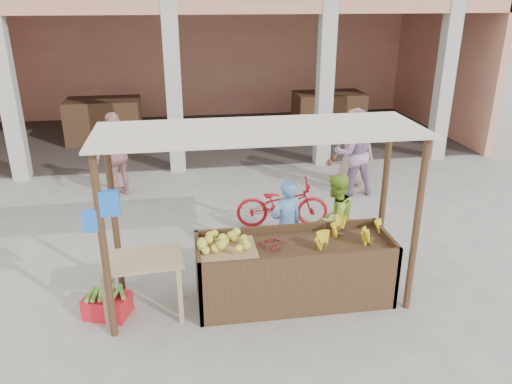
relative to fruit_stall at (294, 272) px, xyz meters
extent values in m
plane|color=gray|center=(-0.50, 0.00, -0.40)|extent=(60.00, 60.00, 0.00)
cube|color=tan|center=(-0.50, 11.40, 1.60)|extent=(14.00, 0.20, 4.00)
cube|color=tan|center=(6.40, 8.50, 1.60)|extent=(0.20, 6.00, 4.00)
cube|color=tan|center=(-0.50, 5.65, 3.35)|extent=(14.00, 0.30, 0.50)
cube|color=beige|center=(-5.00, 5.65, 1.60)|extent=(0.35, 0.35, 4.00)
cube|color=beige|center=(-1.50, 5.65, 1.60)|extent=(0.35, 0.35, 4.00)
cube|color=beige|center=(2.00, 5.65, 1.60)|extent=(0.35, 0.35, 4.00)
cube|color=beige|center=(5.00, 5.65, 1.60)|extent=(0.35, 0.35, 4.00)
cube|color=#513720|center=(-3.50, 8.50, 0.20)|extent=(2.00, 1.20, 1.20)
cube|color=#513720|center=(3.00, 8.50, 0.20)|extent=(2.00, 1.20, 1.20)
cube|color=#513720|center=(0.00, 0.00, 0.00)|extent=(2.60, 0.95, 0.80)
cylinder|color=#513720|center=(-2.35, -0.45, 0.78)|extent=(0.09, 0.09, 2.35)
cylinder|color=#513720|center=(1.45, -0.45, 0.78)|extent=(0.09, 0.09, 2.35)
cylinder|color=#513720|center=(-2.35, 0.60, 0.78)|extent=(0.09, 0.09, 2.35)
cylinder|color=#513720|center=(1.45, 0.60, 0.78)|extent=(0.09, 0.09, 2.35)
cube|color=beige|center=(-0.45, 0.08, 1.97)|extent=(4.00, 1.35, 0.03)
cube|color=blue|center=(-2.23, -0.45, 1.35)|extent=(0.22, 0.08, 0.30)
cube|color=blue|center=(-2.45, -0.45, 1.15)|extent=(0.18, 0.07, 0.26)
cube|color=#9A774F|center=(-0.91, -0.05, 0.43)|extent=(0.77, 0.67, 0.06)
ellipsoid|color=yellow|center=(-0.91, -0.05, 0.53)|extent=(0.66, 0.58, 0.14)
ellipsoid|color=maroon|center=(-0.29, -0.02, 0.48)|extent=(0.48, 0.40, 0.15)
cube|color=tan|center=(-1.98, -0.04, 0.39)|extent=(1.05, 0.75, 0.04)
cube|color=tan|center=(-2.43, -0.33, -0.01)|extent=(0.06, 0.06, 0.77)
cube|color=tan|center=(-1.53, -0.33, -0.01)|extent=(0.06, 0.06, 0.77)
cube|color=tan|center=(-2.43, 0.24, -0.01)|extent=(0.06, 0.06, 0.77)
cube|color=tan|center=(-1.53, 0.24, -0.01)|extent=(0.06, 0.06, 0.77)
cube|color=red|center=(-2.47, -0.02, -0.26)|extent=(0.65, 0.56, 0.28)
ellipsoid|color=maroon|center=(2.16, 5.45, -0.09)|extent=(0.46, 0.46, 0.63)
ellipsoid|color=maroon|center=(2.53, 5.50, -0.09)|extent=(0.46, 0.46, 0.63)
ellipsoid|color=maroon|center=(2.35, 5.76, -0.09)|extent=(0.46, 0.46, 0.63)
imported|color=#5B8FD1|center=(0.06, 0.81, 0.36)|extent=(0.68, 0.58, 1.53)
imported|color=#97C236|center=(0.83, 0.89, 0.36)|extent=(0.84, 0.75, 1.52)
imported|color=#A81119|center=(0.31, 2.27, 0.05)|extent=(0.77, 1.77, 0.90)
imported|color=tan|center=(-2.70, 4.25, 0.54)|extent=(1.20, 1.19, 1.87)
imported|color=tan|center=(2.26, 4.13, 0.53)|extent=(1.07, 0.97, 1.87)
imported|color=#A27EAA|center=(2.09, 3.63, 0.56)|extent=(0.94, 0.54, 1.93)
camera|label=1|loc=(-1.41, -5.71, 3.50)|focal=35.00mm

